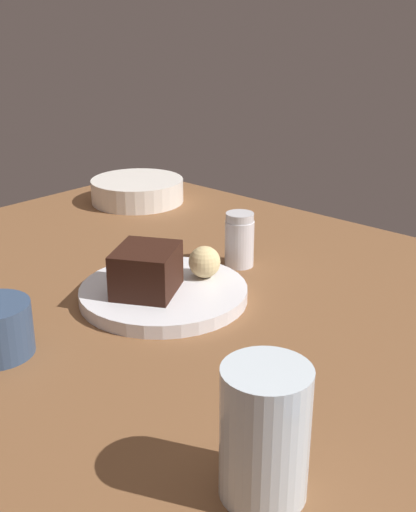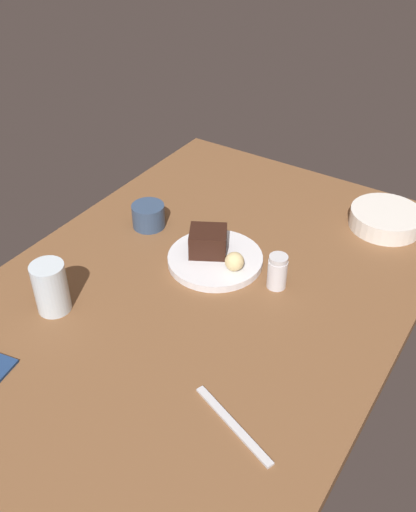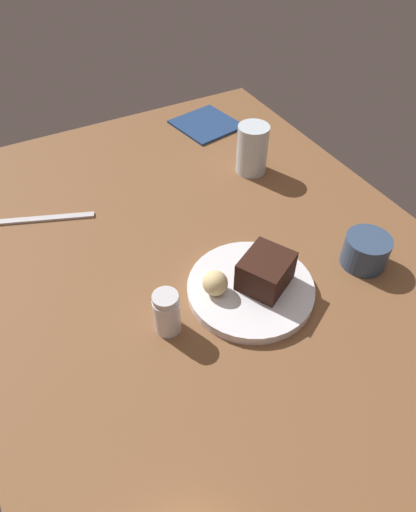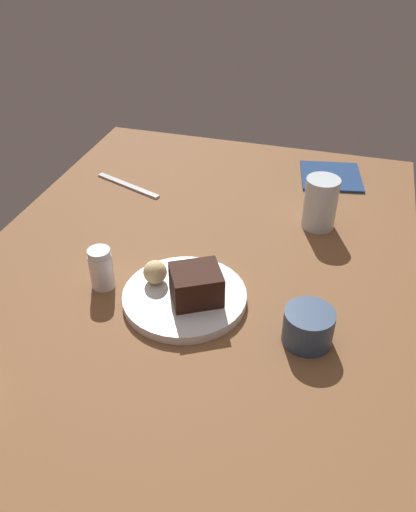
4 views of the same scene
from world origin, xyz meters
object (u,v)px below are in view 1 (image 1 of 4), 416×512
water_glass (265,433)px  dessert_plate (164,293)px  side_bowl (137,190)px  chocolate_cake_slice (146,270)px  bread_roll (205,262)px  salt_shaker (239,240)px

water_glass → dessert_plate: bearing=-32.2°
side_bowl → dessert_plate: bearing=142.0°
chocolate_cake_slice → side_bowl: 45.85cm
water_glass → side_bowl: 81.34cm
chocolate_cake_slice → water_glass: size_ratio=0.75×
bread_roll → salt_shaker: 9.70cm
salt_shaker → side_bowl: size_ratio=0.45×
chocolate_cake_slice → salt_shaker: size_ratio=1.04×
bread_roll → water_glass: bearing=138.9°
dessert_plate → side_bowl: bearing=-38.0°
bread_roll → side_bowl: 42.84cm
water_glass → bread_roll: bearing=-41.1°
dessert_plate → chocolate_cake_slice: (0.57, 2.32, 3.76)cm
bread_roll → salt_shaker: size_ratio=0.53×
water_glass → side_bowl: water_glass is taller
water_glass → chocolate_cake_slice: bearing=-28.6°
salt_shaker → side_bowl: 37.19cm
chocolate_cake_slice → bread_roll: 8.66cm
water_glass → side_bowl: (66.28, -47.04, -3.33)cm
bread_roll → water_glass: 38.87cm
dessert_plate → bread_roll: bread_roll is taller
dessert_plate → salt_shaker: (0.13, -15.52, 3.07)cm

